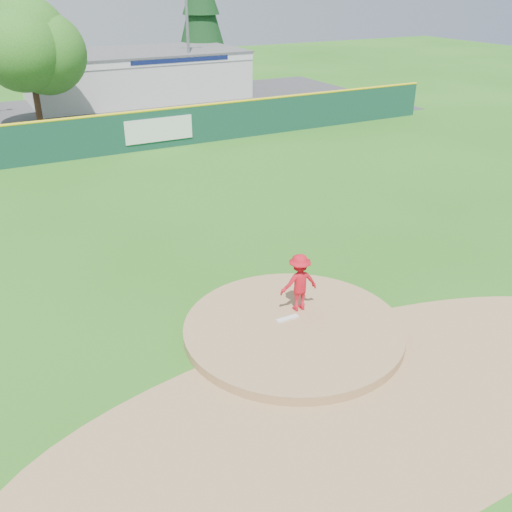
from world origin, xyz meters
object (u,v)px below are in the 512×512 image
van (100,130)px  light_pole_right (187,18)px  deciduous_tree (28,48)px  pitcher (299,282)px  conifer_tree (201,12)px  pool_building_grp (136,75)px

van → light_pole_right: (8.54, 8.18, 4.90)m
van → deciduous_tree: 6.23m
van → pitcher: bearing=162.5°
conifer_tree → pool_building_grp: bearing=-150.2°
pitcher → van: 20.22m
light_pole_right → conifer_tree: bearing=60.3°
van → conifer_tree: 20.29m
pitcher → light_pole_right: size_ratio=0.16×
pool_building_grp → van: bearing=-116.4°
van → deciduous_tree: (-2.46, 4.18, 3.91)m
van → light_pole_right: bearing=-63.9°
pitcher → pool_building_grp: pool_building_grp is taller
conifer_tree → light_pole_right: 8.06m
pitcher → conifer_tree: conifer_tree is taller
pool_building_grp → light_pole_right: size_ratio=1.52×
van → conifer_tree: size_ratio=0.47×
van → pool_building_grp: pool_building_grp is taller
pitcher → pool_building_grp: 31.87m
van → pool_building_grp: (5.54, 11.17, 1.02)m
van → pool_building_grp: size_ratio=0.29×
light_pole_right → van: bearing=-136.2°
pool_building_grp → conifer_tree: bearing=29.8°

